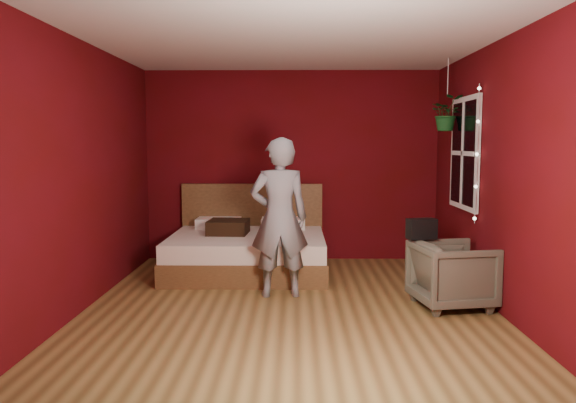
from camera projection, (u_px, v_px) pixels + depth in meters
name	position (u px, v px, depth m)	size (l,w,h in m)	color
floor	(290.00, 305.00, 5.63)	(4.50, 4.50, 0.00)	olive
room_walls	(290.00, 137.00, 5.46)	(4.04, 4.54, 2.62)	#550912
window	(464.00, 153.00, 6.35)	(0.05, 0.97, 1.27)	white
fairy_lights	(477.00, 154.00, 5.82)	(0.04, 0.04, 1.45)	silver
bed	(248.00, 250.00, 7.08)	(1.92, 1.63, 1.06)	brown
person	(279.00, 218.00, 5.88)	(0.61, 0.40, 1.67)	gray
armchair	(452.00, 275.00, 5.52)	(0.69, 0.71, 0.65)	#595646
handbag	(422.00, 229.00, 5.68)	(0.29, 0.14, 0.21)	black
throw_pillow	(228.00, 227.00, 7.04)	(0.49, 0.49, 0.17)	#331D11
hanging_plant	(447.00, 113.00, 6.61)	(0.40, 0.35, 0.84)	silver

